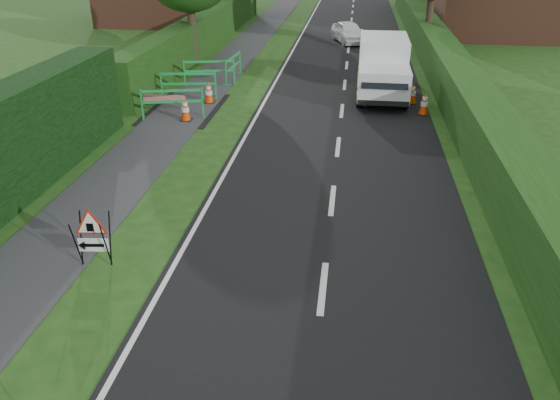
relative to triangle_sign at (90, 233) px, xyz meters
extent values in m
plane|color=#1C4614|center=(1.84, -1.17, -0.71)|extent=(120.00, 120.00, 0.00)
cube|color=black|center=(4.34, 33.83, -0.70)|extent=(6.00, 90.00, 0.02)
cube|color=#2D2D30|center=(-1.16, 33.83, -0.70)|extent=(2.00, 90.00, 0.02)
cube|color=#14380F|center=(-3.16, 20.83, -0.71)|extent=(1.00, 24.00, 1.80)
cube|color=#14380F|center=(8.34, 14.83, -0.71)|extent=(1.20, 50.00, 1.50)
cylinder|color=#2D2116|center=(-2.76, 16.83, 0.60)|extent=(0.36, 0.36, 2.62)
cylinder|color=#2D2116|center=(8.24, 20.83, 0.78)|extent=(0.36, 0.36, 2.97)
cylinder|color=black|center=(-0.23, -0.14, -0.18)|extent=(0.06, 0.32, 1.02)
cylinder|color=black|center=(-0.26, 0.12, -0.18)|extent=(0.06, 0.32, 1.02)
cylinder|color=black|center=(0.32, -0.08, -0.18)|extent=(0.06, 0.32, 1.02)
cylinder|color=black|center=(0.29, 0.18, -0.18)|extent=(0.06, 0.32, 1.02)
cube|color=white|center=(0.03, 0.00, -0.25)|extent=(0.57, 0.08, 0.28)
cube|color=black|center=(0.04, -0.01, -0.25)|extent=(0.40, 0.05, 0.06)
cone|color=black|center=(-0.18, -0.04, -0.25)|extent=(0.15, 0.18, 0.17)
cube|color=black|center=(0.04, -0.02, 0.13)|extent=(0.13, 0.02, 0.17)
cube|color=silver|center=(5.74, 13.12, 0.51)|extent=(1.78, 2.85, 1.70)
cube|color=silver|center=(5.73, 10.97, 0.18)|extent=(1.77, 1.84, 1.04)
cube|color=black|center=(5.72, 10.09, 0.43)|extent=(1.55, 0.21, 0.48)
cube|color=#DBBD0B|center=(4.84, 12.30, -0.16)|extent=(0.04, 4.35, 0.21)
cube|color=#DBBD0B|center=(6.62, 12.29, -0.16)|extent=(0.04, 4.35, 0.21)
cube|color=black|center=(5.72, 10.10, -0.29)|extent=(1.73, 0.12, 0.18)
cylinder|color=black|center=(4.93, 10.93, -0.36)|extent=(0.22, 0.71, 0.70)
cylinder|color=black|center=(6.52, 10.92, -0.36)|extent=(0.22, 0.71, 0.70)
cylinder|color=black|center=(4.95, 13.77, -0.36)|extent=(0.22, 0.71, 0.70)
cylinder|color=black|center=(6.54, 13.76, -0.36)|extent=(0.22, 0.71, 0.70)
cube|color=black|center=(7.11, 10.32, -0.69)|extent=(0.38, 0.38, 0.04)
cone|color=#E33B07|center=(7.11, 10.32, -0.29)|extent=(0.32, 0.32, 0.75)
cylinder|color=white|center=(7.11, 10.32, -0.33)|extent=(0.25, 0.25, 0.14)
cylinder|color=white|center=(7.11, 10.32, -0.14)|extent=(0.17, 0.17, 0.10)
cube|color=black|center=(6.82, 11.60, -0.69)|extent=(0.38, 0.38, 0.04)
cone|color=#E33B07|center=(6.82, 11.60, -0.29)|extent=(0.32, 0.32, 0.75)
cylinder|color=white|center=(6.82, 11.60, -0.33)|extent=(0.25, 0.25, 0.14)
cylinder|color=white|center=(6.82, 11.60, -0.14)|extent=(0.17, 0.17, 0.10)
cube|color=black|center=(6.88, 14.96, -0.69)|extent=(0.38, 0.38, 0.04)
cone|color=#E33B07|center=(6.88, 14.96, -0.29)|extent=(0.32, 0.32, 0.75)
cylinder|color=white|center=(6.88, 14.96, -0.33)|extent=(0.25, 0.25, 0.14)
cylinder|color=white|center=(6.88, 14.96, -0.14)|extent=(0.17, 0.17, 0.10)
cube|color=black|center=(-0.75, 8.62, -0.69)|extent=(0.38, 0.38, 0.04)
cone|color=#E33B07|center=(-0.75, 8.62, -0.29)|extent=(0.32, 0.32, 0.75)
cylinder|color=white|center=(-0.75, 8.62, -0.33)|extent=(0.25, 0.25, 0.14)
cylinder|color=white|center=(-0.75, 8.62, -0.14)|extent=(0.17, 0.17, 0.10)
cube|color=black|center=(-0.49, 10.69, -0.69)|extent=(0.38, 0.38, 0.04)
cone|color=#E33B07|center=(-0.49, 10.69, -0.29)|extent=(0.32, 0.32, 0.75)
cylinder|color=white|center=(-0.49, 10.69, -0.33)|extent=(0.25, 0.25, 0.14)
cylinder|color=white|center=(-0.49, 10.69, -0.14)|extent=(0.17, 0.17, 0.10)
cube|color=#1A943E|center=(-2.23, 8.63, -0.21)|extent=(0.06, 0.06, 1.00)
cube|color=#1A943E|center=(-0.29, 9.12, -0.21)|extent=(0.06, 0.06, 1.00)
cube|color=#1A943E|center=(-1.26, 8.88, 0.21)|extent=(1.95, 0.54, 0.08)
cube|color=#1A943E|center=(-1.26, 8.88, -0.16)|extent=(1.95, 0.54, 0.08)
cube|color=#1A943E|center=(-2.23, 8.63, -0.69)|extent=(0.14, 0.35, 0.04)
cube|color=#1A943E|center=(-0.29, 9.12, -0.69)|extent=(0.14, 0.35, 0.04)
cube|color=#1A943E|center=(-2.36, 11.03, -0.21)|extent=(0.06, 0.06, 1.00)
cube|color=#1A943E|center=(-0.39, 11.35, -0.21)|extent=(0.06, 0.06, 1.00)
cube|color=#1A943E|center=(-1.38, 11.19, 0.21)|extent=(1.98, 0.37, 0.08)
cube|color=#1A943E|center=(-1.38, 11.19, -0.16)|extent=(1.98, 0.37, 0.08)
cube|color=#1A943E|center=(-2.36, 11.03, -0.69)|extent=(0.11, 0.36, 0.04)
cube|color=#1A943E|center=(-0.39, 11.35, -0.69)|extent=(0.11, 0.36, 0.04)
cube|color=#1A943E|center=(-2.08, 13.03, -0.21)|extent=(0.06, 0.06, 1.00)
cube|color=#1A943E|center=(-0.14, 13.51, -0.21)|extent=(0.06, 0.06, 1.00)
cube|color=#1A943E|center=(-1.11, 13.27, 0.21)|extent=(1.95, 0.52, 0.08)
cube|color=#1A943E|center=(-1.11, 13.27, -0.16)|extent=(1.95, 0.52, 0.08)
cube|color=#1A943E|center=(-2.08, 13.03, -0.69)|extent=(0.14, 0.35, 0.04)
cube|color=#1A943E|center=(-0.14, 13.51, -0.69)|extent=(0.14, 0.35, 0.04)
cube|color=#1A943E|center=(-0.41, 13.21, -0.21)|extent=(0.05, 0.05, 1.00)
cube|color=#1A943E|center=(-0.24, 15.20, -0.21)|extent=(0.05, 0.05, 1.00)
cube|color=#1A943E|center=(-0.32, 14.21, 0.21)|extent=(0.22, 2.00, 0.08)
cube|color=#1A943E|center=(-0.32, 14.21, -0.16)|extent=(0.22, 2.00, 0.08)
cube|color=#1A943E|center=(-0.41, 13.21, -0.69)|extent=(0.35, 0.09, 0.04)
cube|color=#1A943E|center=(-0.24, 15.20, -0.69)|extent=(0.35, 0.09, 0.04)
cube|color=red|center=(-1.77, 9.52, -0.71)|extent=(1.50, 0.05, 0.25)
imported|color=white|center=(4.28, 23.00, -0.15)|extent=(2.27, 3.52, 1.12)
camera|label=1|loc=(4.64, -8.16, 5.07)|focal=35.00mm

